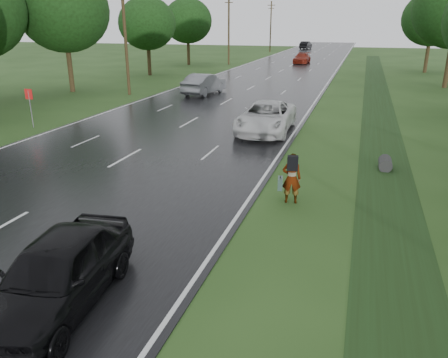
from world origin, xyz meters
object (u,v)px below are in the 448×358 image
pedestrian (291,178)px  white_pickup (266,117)px  silver_sedan (204,84)px  road_sign (30,100)px  dark_sedan (57,273)px

pedestrian → white_pickup: (-3.02, 9.93, -0.04)m
pedestrian → white_pickup: size_ratio=0.30×
pedestrian → silver_sedan: 24.64m
pedestrian → road_sign: bearing=-32.2°
road_sign → white_pickup: bearing=12.3°
dark_sedan → silver_sedan: bearing=97.5°
road_sign → silver_sedan: size_ratio=0.43×
white_pickup → dark_sedan: white_pickup is taller
road_sign → dark_sedan: road_sign is taller
road_sign → pedestrian: road_sign is taller
road_sign → silver_sedan: 16.04m
road_sign → white_pickup: road_sign is taller
white_pickup → silver_sedan: size_ratio=1.13×
road_sign → white_pickup: (13.65, 2.98, -0.76)m
road_sign → pedestrian: bearing=-22.6°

